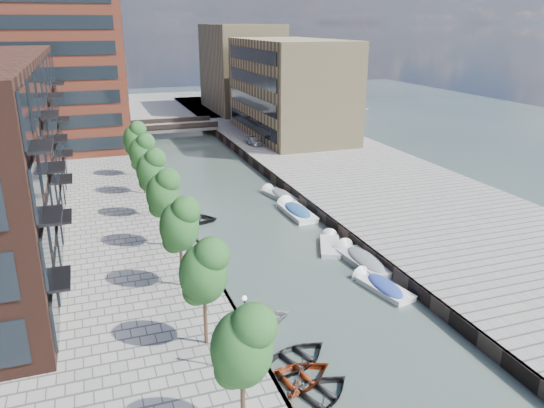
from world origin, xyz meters
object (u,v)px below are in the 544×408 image
tree_2 (179,223)px  sloop_3 (251,327)px  tree_1 (203,270)px  sloop_2 (293,384)px  tree_6 (134,137)px  tree_0 (242,344)px  motorboat_3 (295,211)px  tree_3 (163,192)px  motorboat_4 (279,195)px  tree_5 (142,151)px  car (254,141)px  sloop_1 (315,401)px  bridge (174,127)px  motorboat_2 (330,245)px  motorboat_0 (380,286)px  sloop_4 (190,222)px  tree_4 (151,169)px  sloop_0 (295,363)px  motorboat_1 (361,260)px

tree_2 → sloop_3: (3.16, -4.76, -5.31)m
tree_1 → sloop_2: bearing=-45.1°
tree_6 → sloop_3: 33.34m
tree_0 → motorboat_3: 30.27m
tree_6 → motorboat_3: bearing=-49.3°
tree_3 → motorboat_4: 18.06m
tree_5 → car: tree_5 is taller
tree_0 → tree_3: (0.00, 21.00, 0.00)m
tree_2 → sloop_3: size_ratio=1.15×
tree_2 → motorboat_4: tree_2 is taller
tree_5 → sloop_1: size_ratio=1.35×
sloop_3 → tree_6: bearing=1.7°
bridge → tree_3: (-8.50, -47.00, 3.92)m
tree_5 → tree_6: same height
motorboat_2 → car: (4.17, 33.79, 1.52)m
motorboat_0 → car: bearing=84.4°
car → sloop_4: bearing=-126.0°
tree_4 → sloop_0: size_ratio=1.36×
tree_4 → motorboat_4: (13.34, 4.06, -5.11)m
bridge → car: size_ratio=3.62×
tree_4 → motorboat_0: size_ratio=1.21×
tree_1 → motorboat_4: (13.34, 25.06, -5.11)m
tree_2 → sloop_0: size_ratio=1.36×
sloop_0 → motorboat_4: bearing=-40.8°
tree_1 → motorboat_0: 14.43m
motorboat_2 → sloop_3: bearing=-135.6°
tree_3 → tree_6: same height
tree_1 → tree_3: (0.00, 14.00, 0.00)m
bridge → tree_1: (-8.50, -61.00, 3.92)m
bridge → tree_5: size_ratio=2.18×
tree_6 → tree_5: bearing=-90.0°
sloop_4 → tree_5: bearing=45.7°
tree_3 → tree_5: same height
tree_2 → motorboat_1: (13.71, 0.98, -5.07)m
sloop_1 → sloop_3: size_ratio=0.86×
motorboat_2 → motorboat_3: size_ratio=0.81×
sloop_4 → motorboat_1: motorboat_1 is taller
sloop_1 → motorboat_0: size_ratio=0.90×
tree_4 → motorboat_3: size_ratio=1.02×
tree_6 → motorboat_1: size_ratio=1.01×
tree_2 → tree_6: bearing=90.0°
tree_4 → car: 30.09m
sloop_0 → sloop_4: 22.91m
tree_6 → sloop_2: bearing=-84.7°
tree_3 → sloop_4: size_ratio=1.16×
sloop_1 → sloop_2: sloop_2 is taller
motorboat_3 → bridge: bearing=96.3°
sloop_0 → motorboat_2: size_ratio=0.93×
tree_3 → sloop_4: 9.26m
tree_2 → motorboat_4: bearing=53.5°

